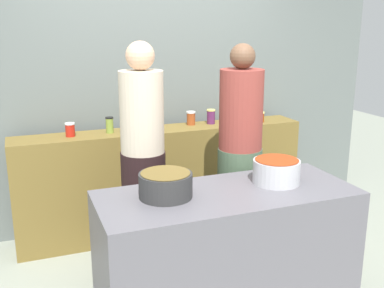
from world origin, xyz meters
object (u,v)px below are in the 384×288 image
(preserve_jar_5, at_px, (211,116))
(cooking_pot_center, at_px, (276,171))
(preserve_jar_6, at_px, (234,116))
(preserve_jar_4, at_px, (191,118))
(cooking_pot_left, at_px, (166,185))
(cook_with_tongs, at_px, (143,172))
(preserve_jar_1, at_px, (110,125))
(cook_in_cap, at_px, (239,170))
(preserve_jar_2, at_px, (131,126))
(preserve_jar_0, at_px, (70,130))
(preserve_jar_7, at_px, (260,117))
(preserve_jar_3, at_px, (146,122))

(preserve_jar_5, xyz_separation_m, cooking_pot_center, (-0.11, -1.40, -0.11))
(preserve_jar_6, bearing_deg, preserve_jar_4, 176.75)
(preserve_jar_5, xyz_separation_m, cooking_pot_left, (-0.90, -1.38, -0.11))
(preserve_jar_4, relative_size, cooking_pot_center, 0.40)
(cook_with_tongs, bearing_deg, cooking_pot_center, -42.39)
(preserve_jar_1, height_order, cooking_pot_left, preserve_jar_1)
(cook_with_tongs, distance_m, cook_in_cap, 0.76)
(preserve_jar_1, bearing_deg, preserve_jar_2, -8.23)
(cook_in_cap, bearing_deg, preserve_jar_4, 94.17)
(preserve_jar_2, bearing_deg, preserve_jar_6, 3.13)
(preserve_jar_5, distance_m, cook_with_tongs, 1.15)
(preserve_jar_4, xyz_separation_m, cooking_pot_left, (-0.70, -1.41, -0.11))
(preserve_jar_5, bearing_deg, preserve_jar_1, -178.17)
(preserve_jar_2, height_order, cooking_pot_center, preserve_jar_2)
(cook_with_tongs, xyz_separation_m, cook_in_cap, (0.74, -0.17, -0.01))
(preserve_jar_5, distance_m, cook_in_cap, 0.93)
(preserve_jar_2, xyz_separation_m, cooking_pot_center, (0.68, -1.34, -0.09))
(preserve_jar_1, bearing_deg, preserve_jar_0, -178.38)
(preserve_jar_5, relative_size, cook_with_tongs, 0.08)
(preserve_jar_7, bearing_deg, preserve_jar_3, 176.81)
(cooking_pot_left, height_order, cook_in_cap, cook_in_cap)
(preserve_jar_2, distance_m, cook_with_tongs, 0.70)
(preserve_jar_0, relative_size, preserve_jar_7, 1.19)
(preserve_jar_0, bearing_deg, cook_in_cap, -35.14)
(preserve_jar_1, relative_size, preserve_jar_5, 1.02)
(cooking_pot_left, bearing_deg, preserve_jar_7, 42.87)
(preserve_jar_3, bearing_deg, preserve_jar_0, -179.28)
(preserve_jar_3, height_order, cook_in_cap, cook_in_cap)
(preserve_jar_7, height_order, cooking_pot_center, preserve_jar_7)
(cooking_pot_left, bearing_deg, cook_with_tongs, 87.12)
(preserve_jar_2, distance_m, cook_in_cap, 1.09)
(preserve_jar_3, xyz_separation_m, cooking_pot_left, (-0.25, -1.35, -0.12))
(preserve_jar_1, relative_size, cook_in_cap, 0.08)
(preserve_jar_5, relative_size, preserve_jar_6, 1.26)
(preserve_jar_4, bearing_deg, preserve_jar_6, -3.25)
(preserve_jar_0, bearing_deg, cook_with_tongs, -55.77)
(preserve_jar_3, height_order, preserve_jar_5, preserve_jar_3)
(cooking_pot_left, xyz_separation_m, cook_with_tongs, (0.03, 0.67, -0.13))
(cooking_pot_center, xyz_separation_m, cook_in_cap, (-0.02, 0.52, -0.15))
(preserve_jar_1, distance_m, cooking_pot_center, 1.63)
(preserve_jar_4, height_order, cooking_pot_left, preserve_jar_4)
(cooking_pot_left, relative_size, cooking_pot_center, 1.05)
(preserve_jar_7, xyz_separation_m, cook_in_cap, (-0.62, -0.79, -0.23))
(preserve_jar_4, distance_m, preserve_jar_7, 0.69)
(preserve_jar_4, distance_m, cooking_pot_center, 1.43)
(preserve_jar_1, bearing_deg, preserve_jar_5, 1.83)
(preserve_jar_3, relative_size, cooking_pot_left, 0.44)
(preserve_jar_7, bearing_deg, cook_in_cap, -128.07)
(preserve_jar_4, distance_m, cook_in_cap, 0.94)
(preserve_jar_3, height_order, cook_with_tongs, cook_with_tongs)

